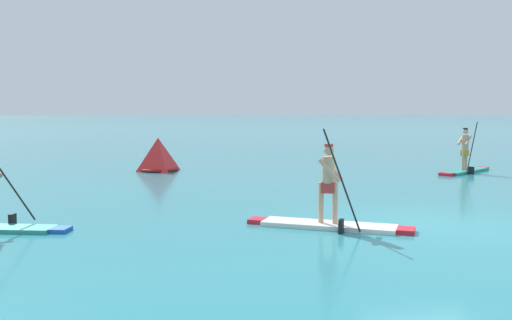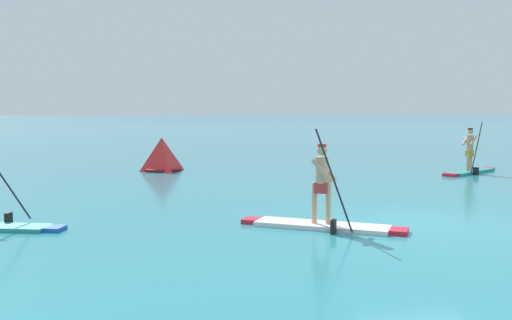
# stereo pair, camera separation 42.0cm
# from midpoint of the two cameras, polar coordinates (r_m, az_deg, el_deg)

# --- Properties ---
(ground) EXTENTS (440.00, 440.00, 0.00)m
(ground) POSITION_cam_midpoint_polar(r_m,az_deg,el_deg) (12.17, 16.78, -6.35)
(ground) COLOR teal
(paddleboarder_mid_center) EXTENTS (3.19, 1.99, 2.07)m
(paddleboarder_mid_center) POSITION_cam_midpoint_polar(r_m,az_deg,el_deg) (11.38, 6.47, -5.13)
(paddleboarder_mid_center) COLOR white
(paddleboarder_mid_center) RESTS_ON ground
(paddleboarder_far_right) EXTENTS (3.02, 2.33, 1.97)m
(paddleboarder_far_right) POSITION_cam_midpoint_polar(r_m,az_deg,el_deg) (22.54, 20.11, -0.34)
(paddleboarder_far_right) COLOR teal
(paddleboarder_far_right) RESTS_ON ground
(race_marker_buoy) EXTENTS (1.64, 1.64, 1.30)m
(race_marker_buoy) POSITION_cam_midpoint_polar(r_m,az_deg,el_deg) (22.11, -10.50, 0.40)
(race_marker_buoy) COLOR red
(race_marker_buoy) RESTS_ON ground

